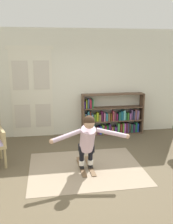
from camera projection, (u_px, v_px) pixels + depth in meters
The scene contains 7 objects.
ground_plane at pixel (99, 176), 4.71m from camera, with size 7.20×7.20×0.00m, color brown.
back_wall at pixel (80, 83), 6.85m from camera, with size 6.00×0.10×2.90m, color silver.
double_door at pixel (32, 92), 6.65m from camera, with size 1.22×0.05×2.45m.
rug at pixel (86, 168), 5.03m from camera, with size 2.27×1.82×0.01m, color gray.
bookshelf at pixel (111, 118), 7.03m from camera, with size 1.75×0.30×1.16m.
skis_pair at pixel (86, 166), 5.05m from camera, with size 0.29×0.81×0.07m.
person_skier at pixel (88, 138), 4.70m from camera, with size 1.47×0.61×1.11m.
Camera 1 is at (-0.93, -4.19, 2.32)m, focal length 39.73 mm.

